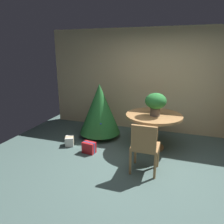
{
  "coord_description": "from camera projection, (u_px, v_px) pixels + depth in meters",
  "views": [
    {
      "loc": [
        0.52,
        -3.22,
        2.04
      ],
      "look_at": [
        -0.75,
        0.54,
        0.89
      ],
      "focal_mm": 33.81,
      "sensor_mm": 36.0,
      "label": 1
    }
  ],
  "objects": [
    {
      "name": "ground_plane",
      "position": [
        143.0,
        173.0,
        3.66
      ],
      "size": [
        6.6,
        6.6,
        0.0
      ],
      "primitive_type": "plane",
      "color": "#4C6660"
    },
    {
      "name": "wooden_chair_near",
      "position": [
        144.0,
        145.0,
        3.54
      ],
      "size": [
        0.46,
        0.44,
        0.9
      ],
      "color": "#B27F4C",
      "rests_on": "ground_plane"
    },
    {
      "name": "round_dining_table",
      "position": [
        153.0,
        123.0,
        4.46
      ],
      "size": [
        1.18,
        1.18,
        0.76
      ],
      "color": "#B27F4C",
      "rests_on": "ground_plane"
    },
    {
      "name": "holiday_tree",
      "position": [
        100.0,
        109.0,
        5.03
      ],
      "size": [
        0.98,
        0.98,
        1.31
      ],
      "color": "brown",
      "rests_on": "ground_plane"
    },
    {
      "name": "gift_box_red",
      "position": [
        89.0,
        148.0,
        4.37
      ],
      "size": [
        0.28,
        0.2,
        0.23
      ],
      "color": "red",
      "rests_on": "ground_plane"
    },
    {
      "name": "flower_vase",
      "position": [
        156.0,
        102.0,
        4.27
      ],
      "size": [
        0.43,
        0.43,
        0.47
      ],
      "color": "#665B51",
      "rests_on": "round_dining_table"
    },
    {
      "name": "back_wall_panel",
      "position": [
        162.0,
        82.0,
        5.3
      ],
      "size": [
        6.0,
        0.1,
        2.6
      ],
      "primitive_type": "cube",
      "color": "beige",
      "rests_on": "ground_plane"
    },
    {
      "name": "gift_box_cream",
      "position": [
        70.0,
        141.0,
        4.72
      ],
      "size": [
        0.25,
        0.27,
        0.2
      ],
      "color": "silver",
      "rests_on": "ground_plane"
    }
  ]
}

